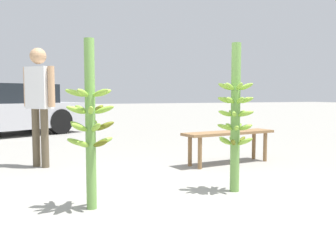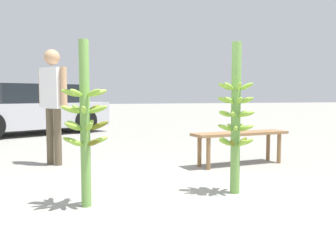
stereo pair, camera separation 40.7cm
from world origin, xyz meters
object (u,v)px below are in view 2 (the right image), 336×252
Objects in this scene: parked_car at (29,110)px; banana_stalk_left at (85,121)px; banana_stalk_center at (236,117)px; market_bench at (240,137)px; vendor_person at (53,95)px.

banana_stalk_left is at bearing 161.00° from parked_car.
banana_stalk_center is 1.03× the size of market_bench.
vendor_person is at bearing 155.51° from market_bench.
banana_stalk_center is at bearing -127.02° from market_bench.
banana_stalk_left reaches higher than parked_car.
vendor_person is at bearing 129.14° from banana_stalk_center.
vendor_person is (-1.85, 2.27, 0.22)m from banana_stalk_center.
market_bench is at bearing -176.17° from parked_car.
parked_car is at bearing 97.29° from banana_stalk_left.
parked_car reaches higher than market_bench.
parked_car is at bearing -31.72° from vendor_person.
banana_stalk_center is 7.55m from parked_car.
banana_stalk_center is at bearing 1.02° from banana_stalk_left.
vendor_person reaches higher than banana_stalk_left.
vendor_person is 2.86m from market_bench.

